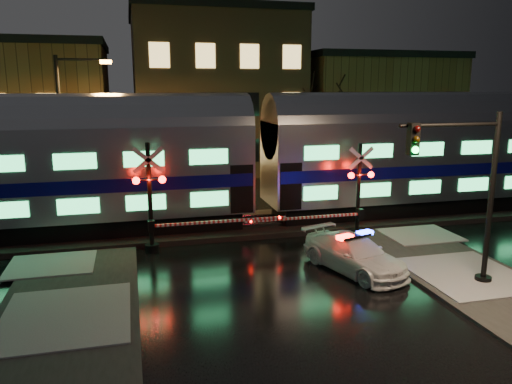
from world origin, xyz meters
TOP-DOWN VIEW (x-y plane):
  - ground at (0.00, 0.00)m, footprint 120.00×120.00m
  - ballast at (0.00, 5.00)m, footprint 90.00×4.20m
  - sidewalk_left at (-6.50, -6.00)m, footprint 4.00×20.00m
  - building_left at (-13.00, 22.00)m, footprint 14.00×10.00m
  - building_mid at (2.00, 22.50)m, footprint 12.00×11.00m
  - building_right at (15.00, 22.00)m, footprint 12.00×10.00m
  - train at (1.12, 5.00)m, footprint 51.00×3.12m
  - police_car at (3.00, -1.43)m, footprint 2.99×4.65m
  - crossing_signal_right at (4.58, 2.31)m, footprint 5.77×0.66m
  - crossing_signal_left at (-3.53, 2.31)m, footprint 6.17×0.67m
  - traffic_light at (5.75, -3.66)m, footprint 3.68×0.68m
  - streetlight at (-7.46, 9.00)m, footprint 2.64×0.28m

SIDE VIEW (x-z plane):
  - ground at x=0.00m, z-range 0.00..0.00m
  - sidewalk_left at x=-6.50m, z-range 0.00..0.12m
  - ballast at x=0.00m, z-range 0.00..0.24m
  - police_car at x=3.00m, z-range -0.07..1.34m
  - crossing_signal_right at x=4.58m, z-range -0.35..3.73m
  - crossing_signal_left at x=-3.53m, z-range -0.37..3.99m
  - traffic_light at x=5.75m, z-range 0.18..5.88m
  - train at x=1.12m, z-range 0.42..6.35m
  - building_right at x=15.00m, z-range 0.00..8.50m
  - building_left at x=-13.00m, z-range 0.00..9.00m
  - streetlight at x=-7.46m, z-range 0.60..8.49m
  - building_mid at x=2.00m, z-range 0.00..11.50m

